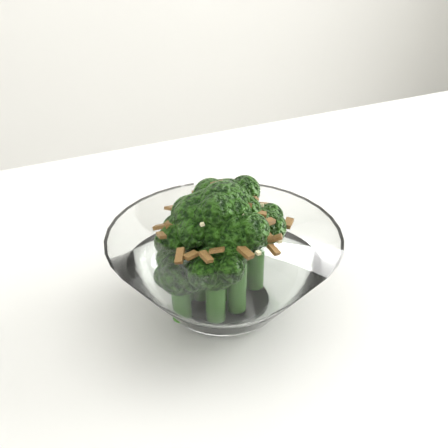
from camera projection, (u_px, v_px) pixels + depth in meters
name	position (u px, v px, depth m)	size (l,w,h in m)	color
table	(389.00, 337.00, 0.61)	(1.25, 0.87, 0.75)	white
broccoli_dish	(222.00, 262.00, 0.52)	(0.19, 0.19, 0.12)	white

